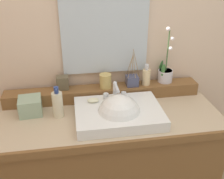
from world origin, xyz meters
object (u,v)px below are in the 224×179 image
(sink_basin, at_px, (119,115))
(trinket_box, at_px, (63,83))
(lotion_bottle, at_px, (58,104))
(soap_bar, at_px, (93,100))
(tumbler_cup, at_px, (105,81))
(reed_diffuser, at_px, (132,80))
(tissue_box, at_px, (30,106))
(soap_dispenser, at_px, (146,76))
(potted_plant, at_px, (165,73))

(sink_basin, distance_m, trinket_box, 0.43)
(trinket_box, xyz_separation_m, lotion_bottle, (-0.03, -0.19, -0.04))
(soap_bar, relative_size, tumbler_cup, 0.76)
(trinket_box, bearing_deg, reed_diffuser, -1.83)
(soap_bar, relative_size, tissue_box, 0.54)
(soap_dispenser, distance_m, tissue_box, 0.75)
(potted_plant, xyz_separation_m, soap_dispenser, (-0.14, -0.03, -0.01))
(trinket_box, relative_size, lotion_bottle, 0.45)
(soap_bar, distance_m, potted_plant, 0.53)
(tumbler_cup, bearing_deg, potted_plant, 4.16)
(lotion_bottle, bearing_deg, trinket_box, 80.72)
(trinket_box, height_order, tissue_box, trinket_box)
(soap_bar, bearing_deg, lotion_bottle, -173.49)
(potted_plant, height_order, soap_dispenser, potted_plant)
(trinket_box, bearing_deg, tissue_box, -144.10)
(potted_plant, bearing_deg, soap_bar, -161.06)
(reed_diffuser, bearing_deg, trinket_box, 177.41)
(lotion_bottle, bearing_deg, potted_plant, 15.45)
(sink_basin, bearing_deg, soap_bar, 141.11)
(soap_bar, xyz_separation_m, tissue_box, (-0.37, 0.03, -0.02))
(tumbler_cup, height_order, tissue_box, tumbler_cup)
(reed_diffuser, relative_size, tissue_box, 1.91)
(tissue_box, bearing_deg, tumbler_cup, 13.28)
(potted_plant, bearing_deg, reed_diffuser, -174.46)
(tumbler_cup, bearing_deg, reed_diffuser, 2.32)
(tissue_box, bearing_deg, reed_diffuser, 10.34)
(lotion_bottle, bearing_deg, tumbler_cup, 28.88)
(potted_plant, bearing_deg, tissue_box, -170.93)
(sink_basin, relative_size, reed_diffuser, 1.99)
(tumbler_cup, relative_size, tissue_box, 0.71)
(trinket_box, bearing_deg, soap_dispenser, -1.71)
(sink_basin, height_order, tissue_box, sink_basin)
(sink_basin, height_order, lotion_bottle, lotion_bottle)
(reed_diffuser, height_order, lotion_bottle, reed_diffuser)
(lotion_bottle, bearing_deg, sink_basin, -14.11)
(soap_bar, bearing_deg, sink_basin, -38.89)
(lotion_bottle, relative_size, tissue_box, 1.46)
(tissue_box, bearing_deg, lotion_bottle, -19.23)
(lotion_bottle, xyz_separation_m, tissue_box, (-0.16, 0.06, -0.03))
(soap_bar, relative_size, reed_diffuser, 0.28)
(soap_dispenser, height_order, tumbler_cup, soap_dispenser)
(soap_bar, xyz_separation_m, lotion_bottle, (-0.21, -0.02, 0.01))
(reed_diffuser, bearing_deg, sink_basin, -117.42)
(soap_dispenser, height_order, lotion_bottle, soap_dispenser)
(soap_dispenser, bearing_deg, reed_diffuser, 178.08)
(tumbler_cup, relative_size, lotion_bottle, 0.49)
(sink_basin, xyz_separation_m, soap_dispenser, (0.23, 0.26, 0.11))
(soap_bar, bearing_deg, soap_dispenser, 21.95)
(soap_dispenser, xyz_separation_m, lotion_bottle, (-0.57, -0.17, -0.06))
(sink_basin, bearing_deg, trinket_box, 138.01)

